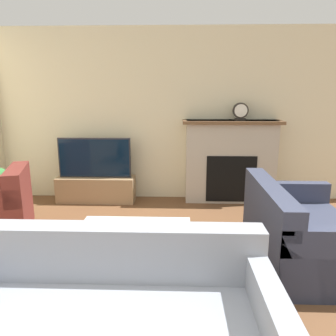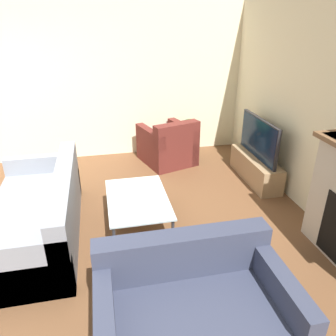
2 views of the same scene
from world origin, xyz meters
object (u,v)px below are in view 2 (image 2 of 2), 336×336
at_px(couch_loveseat, 193,314).
at_px(potted_plant, 189,134).
at_px(armchair_by_window, 168,147).
at_px(couch_sectional, 39,217).
at_px(coffee_table, 138,200).
at_px(tv, 259,138).

bearing_deg(couch_loveseat, potted_plant, 74.93).
xyz_separation_m(couch_loveseat, potted_plant, (-3.75, 1.01, 0.17)).
height_order(armchair_by_window, potted_plant, armchair_by_window).
height_order(couch_sectional, armchair_by_window, same).
relative_size(armchair_by_window, coffee_table, 0.97).
bearing_deg(couch_sectional, armchair_by_window, 133.25).
height_order(armchair_by_window, coffee_table, armchair_by_window).
bearing_deg(couch_loveseat, tv, 55.30).
xyz_separation_m(couch_loveseat, coffee_table, (-1.71, -0.22, 0.09)).
xyz_separation_m(couch_sectional, couch_loveseat, (1.72, 1.40, 0.00)).
height_order(tv, potted_plant, tv).
relative_size(coffee_table, potted_plant, 1.53).
distance_m(couch_loveseat, armchair_by_window, 3.61).
height_order(tv, armchair_by_window, tv).
relative_size(tv, couch_loveseat, 0.76).
bearing_deg(potted_plant, couch_sectional, -49.94).
xyz_separation_m(armchair_by_window, coffee_table, (1.86, -0.79, 0.08)).
relative_size(couch_sectional, potted_plant, 2.87).
xyz_separation_m(couch_sectional, potted_plant, (-2.02, 2.41, 0.17)).
bearing_deg(couch_loveseat, armchair_by_window, 81.00).
height_order(tv, coffee_table, tv).
bearing_deg(armchair_by_window, couch_loveseat, 63.92).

